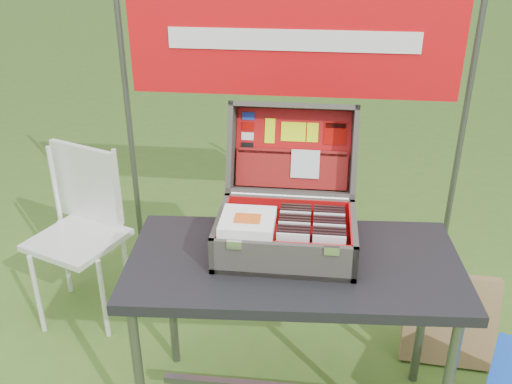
# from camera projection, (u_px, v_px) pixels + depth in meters

# --- Properties ---
(table) EXTENTS (1.22, 0.67, 0.74)m
(table) POSITION_uv_depth(u_px,v_px,m) (291.00, 340.00, 2.19)
(table) COLOR black
(table) RESTS_ON ground
(table_top) EXTENTS (1.22, 0.67, 0.04)m
(table_top) POSITION_uv_depth(u_px,v_px,m) (294.00, 264.00, 2.03)
(table_top) COLOR black
(table_top) RESTS_ON ground
(table_leg_fl) EXTENTS (0.04, 0.04, 0.70)m
(table_leg_fl) POSITION_uv_depth(u_px,v_px,m) (139.00, 378.00, 2.04)
(table_leg_fl) COLOR #59595B
(table_leg_fl) RESTS_ON ground
(table_leg_bl) EXTENTS (0.04, 0.04, 0.70)m
(table_leg_bl) POSITION_uv_depth(u_px,v_px,m) (171.00, 298.00, 2.46)
(table_leg_bl) COLOR #59595B
(table_leg_bl) RESTS_ON ground
(table_leg_br) EXTENTS (0.04, 0.04, 0.70)m
(table_leg_br) POSITION_uv_depth(u_px,v_px,m) (423.00, 316.00, 2.35)
(table_leg_br) COLOR #59595B
(table_leg_br) RESTS_ON ground
(suitcase) EXTENTS (0.50, 0.51, 0.44)m
(suitcase) POSITION_uv_depth(u_px,v_px,m) (288.00, 189.00, 2.03)
(suitcase) COLOR #3F3C36
(suitcase) RESTS_ON table
(suitcase_base_bottom) EXTENTS (0.50, 0.35, 0.02)m
(suitcase_base_bottom) POSITION_uv_depth(u_px,v_px,m) (285.00, 249.00, 2.07)
(suitcase_base_bottom) COLOR #3F3C36
(suitcase_base_bottom) RESTS_ON table_top
(suitcase_base_wall_front) EXTENTS (0.50, 0.02, 0.13)m
(suitcase_base_wall_front) POSITION_uv_depth(u_px,v_px,m) (282.00, 261.00, 1.90)
(suitcase_base_wall_front) COLOR #3F3C36
(suitcase_base_wall_front) RESTS_ON table_top
(suitcase_base_wall_back) EXTENTS (0.50, 0.02, 0.13)m
(suitcase_base_wall_back) POSITION_uv_depth(u_px,v_px,m) (289.00, 213.00, 2.19)
(suitcase_base_wall_back) COLOR #3F3C36
(suitcase_base_wall_back) RESTS_ON table_top
(suitcase_base_wall_left) EXTENTS (0.02, 0.35, 0.13)m
(suitcase_base_wall_left) POSITION_uv_depth(u_px,v_px,m) (220.00, 231.00, 2.07)
(suitcase_base_wall_left) COLOR #3F3C36
(suitcase_base_wall_left) RESTS_ON table_top
(suitcase_base_wall_right) EXTENTS (0.02, 0.35, 0.13)m
(suitcase_base_wall_right) POSITION_uv_depth(u_px,v_px,m) (353.00, 239.00, 2.02)
(suitcase_base_wall_right) COLOR #3F3C36
(suitcase_base_wall_right) RESTS_ON table_top
(suitcase_liner_floor) EXTENTS (0.46, 0.32, 0.01)m
(suitcase_liner_floor) POSITION_uv_depth(u_px,v_px,m) (286.00, 246.00, 2.06)
(suitcase_liner_floor) COLOR red
(suitcase_liner_floor) RESTS_ON suitcase_base_bottom
(suitcase_latch_left) EXTENTS (0.05, 0.01, 0.03)m
(suitcase_latch_left) POSITION_uv_depth(u_px,v_px,m) (234.00, 245.00, 1.88)
(suitcase_latch_left) COLOR silver
(suitcase_latch_left) RESTS_ON suitcase_base_wall_front
(suitcase_latch_right) EXTENTS (0.05, 0.01, 0.03)m
(suitcase_latch_right) POSITION_uv_depth(u_px,v_px,m) (332.00, 251.00, 1.84)
(suitcase_latch_right) COLOR silver
(suitcase_latch_right) RESTS_ON suitcase_base_wall_front
(suitcase_hinge) EXTENTS (0.45, 0.02, 0.02)m
(suitcase_hinge) POSITION_uv_depth(u_px,v_px,m) (289.00, 196.00, 2.17)
(suitcase_hinge) COLOR silver
(suitcase_hinge) RESTS_ON suitcase_base_wall_back
(suitcase_lid_back) EXTENTS (0.50, 0.14, 0.34)m
(suitcase_lid_back) POSITION_uv_depth(u_px,v_px,m) (293.00, 149.00, 2.27)
(suitcase_lid_back) COLOR #3F3C36
(suitcase_lid_back) RESTS_ON suitcase_base_wall_back
(suitcase_lid_rim_far) EXTENTS (0.50, 0.13, 0.06)m
(suitcase_lid_rim_far) POSITION_uv_depth(u_px,v_px,m) (294.00, 106.00, 2.20)
(suitcase_lid_rim_far) COLOR #3F3C36
(suitcase_lid_rim_far) RESTS_ON suitcase_lid_back
(suitcase_lid_rim_near) EXTENTS (0.50, 0.13, 0.06)m
(suitcase_lid_rim_near) POSITION_uv_depth(u_px,v_px,m) (290.00, 192.00, 2.24)
(suitcase_lid_rim_near) COLOR #3F3C36
(suitcase_lid_rim_near) RESTS_ON suitcase_lid_back
(suitcase_lid_rim_left) EXTENTS (0.02, 0.25, 0.38)m
(suitcase_lid_rim_left) POSITION_uv_depth(u_px,v_px,m) (232.00, 147.00, 2.24)
(suitcase_lid_rim_left) COLOR #3F3C36
(suitcase_lid_rim_left) RESTS_ON suitcase_lid_back
(suitcase_lid_rim_right) EXTENTS (0.02, 0.25, 0.38)m
(suitcase_lid_rim_right) POSITION_uv_depth(u_px,v_px,m) (354.00, 152.00, 2.19)
(suitcase_lid_rim_right) COLOR #3F3C36
(suitcase_lid_rim_right) RESTS_ON suitcase_lid_back
(suitcase_lid_liner) EXTENTS (0.45, 0.11, 0.30)m
(suitcase_lid_liner) POSITION_uv_depth(u_px,v_px,m) (293.00, 149.00, 2.26)
(suitcase_lid_liner) COLOR red
(suitcase_lid_liner) RESTS_ON suitcase_lid_back
(suitcase_liner_wall_front) EXTENTS (0.46, 0.01, 0.11)m
(suitcase_liner_wall_front) POSITION_uv_depth(u_px,v_px,m) (283.00, 256.00, 1.90)
(suitcase_liner_wall_front) COLOR red
(suitcase_liner_wall_front) RESTS_ON suitcase_base_bottom
(suitcase_liner_wall_back) EXTENTS (0.46, 0.01, 0.11)m
(suitcase_liner_wall_back) POSITION_uv_depth(u_px,v_px,m) (289.00, 212.00, 2.18)
(suitcase_liner_wall_back) COLOR red
(suitcase_liner_wall_back) RESTS_ON suitcase_base_bottom
(suitcase_liner_wall_left) EXTENTS (0.01, 0.32, 0.11)m
(suitcase_liner_wall_left) POSITION_uv_depth(u_px,v_px,m) (224.00, 229.00, 2.06)
(suitcase_liner_wall_left) COLOR red
(suitcase_liner_wall_left) RESTS_ON suitcase_base_bottom
(suitcase_liner_wall_right) EXTENTS (0.01, 0.32, 0.11)m
(suitcase_liner_wall_right) POSITION_uv_depth(u_px,v_px,m) (349.00, 236.00, 2.02)
(suitcase_liner_wall_right) COLOR red
(suitcase_liner_wall_right) RESTS_ON suitcase_base_bottom
(suitcase_lid_pocket) EXTENTS (0.44, 0.08, 0.14)m
(suitcase_lid_pocket) POSITION_uv_depth(u_px,v_px,m) (292.00, 170.00, 2.25)
(suitcase_lid_pocket) COLOR maroon
(suitcase_lid_pocket) RESTS_ON suitcase_lid_liner
(suitcase_pocket_edge) EXTENTS (0.43, 0.03, 0.03)m
(suitcase_pocket_edge) POSITION_uv_depth(u_px,v_px,m) (292.00, 152.00, 2.24)
(suitcase_pocket_edge) COLOR maroon
(suitcase_pocket_edge) RESTS_ON suitcase_lid_pocket
(suitcase_pocket_cd) EXTENTS (0.11, 0.05, 0.11)m
(suitcase_pocket_cd) POSITION_uv_depth(u_px,v_px,m) (305.00, 164.00, 2.23)
(suitcase_pocket_cd) COLOR silver
(suitcase_pocket_cd) RESTS_ON suitcase_lid_pocket
(lid_sticker_cc_a) EXTENTS (0.05, 0.01, 0.03)m
(lid_sticker_cc_a) POSITION_uv_depth(u_px,v_px,m) (248.00, 116.00, 2.26)
(lid_sticker_cc_a) COLOR #1933B2
(lid_sticker_cc_a) RESTS_ON suitcase_lid_liner
(lid_sticker_cc_b) EXTENTS (0.05, 0.01, 0.03)m
(lid_sticker_cc_b) POSITION_uv_depth(u_px,v_px,m) (248.00, 126.00, 2.26)
(lid_sticker_cc_b) COLOR #A20500
(lid_sticker_cc_b) RESTS_ON suitcase_lid_liner
(lid_sticker_cc_c) EXTENTS (0.05, 0.01, 0.03)m
(lid_sticker_cc_c) POSITION_uv_depth(u_px,v_px,m) (248.00, 136.00, 2.27)
(lid_sticker_cc_c) COLOR white
(lid_sticker_cc_c) RESTS_ON suitcase_lid_liner
(lid_sticker_cc_d) EXTENTS (0.05, 0.01, 0.03)m
(lid_sticker_cc_d) POSITION_uv_depth(u_px,v_px,m) (247.00, 146.00, 2.27)
(lid_sticker_cc_d) COLOR black
(lid_sticker_cc_d) RESTS_ON suitcase_lid_liner
(lid_card_neon_tall) EXTENTS (0.04, 0.04, 0.09)m
(lid_card_neon_tall) POSITION_uv_depth(u_px,v_px,m) (270.00, 131.00, 2.26)
(lid_card_neon_tall) COLOR #DBFC0B
(lid_card_neon_tall) RESTS_ON suitcase_lid_liner
(lid_card_neon_main) EXTENTS (0.10, 0.03, 0.07)m
(lid_card_neon_main) POSITION_uv_depth(u_px,v_px,m) (293.00, 132.00, 2.25)
(lid_card_neon_main) COLOR #DBFC0B
(lid_card_neon_main) RESTS_ON suitcase_lid_liner
(lid_card_neon_small) EXTENTS (0.04, 0.03, 0.07)m
(lid_card_neon_small) POSITION_uv_depth(u_px,v_px,m) (313.00, 133.00, 2.24)
(lid_card_neon_small) COLOR #DBFC0B
(lid_card_neon_small) RESTS_ON suitcase_lid_liner
(lid_sticker_band) EXTENTS (0.09, 0.03, 0.08)m
(lid_sticker_band) POSITION_uv_depth(u_px,v_px,m) (335.00, 133.00, 2.23)
(lid_sticker_band) COLOR #A20500
(lid_sticker_band) RESTS_ON suitcase_lid_liner
(lid_sticker_band_bar) EXTENTS (0.08, 0.01, 0.02)m
(lid_sticker_band_bar) POSITION_uv_depth(u_px,v_px,m) (336.00, 126.00, 2.23)
(lid_sticker_band_bar) COLOR black
(lid_sticker_band_bar) RESTS_ON suitcase_lid_liner
(cd_left_0) EXTENTS (0.11, 0.01, 0.13)m
(cd_left_0) POSITION_uv_depth(u_px,v_px,m) (293.00, 250.00, 1.91)
(cd_left_0) COLOR silver
(cd_left_0) RESTS_ON suitcase_liner_floor
(cd_left_1) EXTENTS (0.11, 0.01, 0.13)m
(cd_left_1) POSITION_uv_depth(u_px,v_px,m) (293.00, 247.00, 1.93)
(cd_left_1) COLOR black
(cd_left_1) RESTS_ON suitcase_liner_floor
(cd_left_2) EXTENTS (0.11, 0.01, 0.13)m
(cd_left_2) POSITION_uv_depth(u_px,v_px,m) (293.00, 244.00, 1.95)
(cd_left_2) COLOR black
(cd_left_2) RESTS_ON suitcase_liner_floor
(cd_left_3) EXTENTS (0.11, 0.01, 0.13)m
(cd_left_3) POSITION_uv_depth(u_px,v_px,m) (293.00, 241.00, 1.97)
(cd_left_3) COLOR black
(cd_left_3) RESTS_ON suitcase_liner_floor
(cd_left_4) EXTENTS (0.11, 0.01, 0.13)m
(cd_left_4) POSITION_uv_depth(u_px,v_px,m) (294.00, 238.00, 1.98)
(cd_left_4) COLOR silver
(cd_left_4) RESTS_ON suitcase_liner_floor
(cd_left_5) EXTENTS (0.11, 0.01, 0.13)m
(cd_left_5) POSITION_uv_depth(u_px,v_px,m) (294.00, 235.00, 2.00)
(cd_left_5) COLOR black
(cd_left_5) RESTS_ON suitcase_liner_floor
(cd_left_6) EXTENTS (0.11, 0.01, 0.13)m
(cd_left_6) POSITION_uv_depth(u_px,v_px,m) (294.00, 233.00, 2.02)
(cd_left_6) COLOR black
(cd_left_6) RESTS_ON suitcase_liner_floor
(cd_left_7) EXTENTS (0.11, 0.01, 0.13)m
(cd_left_7) POSITION_uv_depth(u_px,v_px,m) (295.00, 230.00, 2.03)
(cd_left_7) COLOR black
(cd_left_7) RESTS_ON suitcase_liner_floor
(cd_left_8) EXTENTS (0.11, 0.01, 0.13)m
(cd_left_8) POSITION_uv_depth(u_px,v_px,m) (295.00, 227.00, 2.05)
(cd_left_8) COLOR silver
(cd_left_8) RESTS_ON suitcase_liner_floor
(cd_left_9) EXTENTS (0.11, 0.01, 0.13)m
(cd_left_9) POSITION_uv_depth(u_px,v_px,m) (295.00, 224.00, 2.07)
(cd_left_9) COLOR black
(cd_left_9) RESTS_ON suitcase_liner_floor
(cd_left_10) EXTENTS (0.11, 0.01, 0.13)m
(cd_left_10) POSITION_uv_depth(u_px,v_px,m) (296.00, 222.00, 2.09)
(cd_left_10) COLOR black
(cd_left_10) RESTS_ON suitcase_liner_floor
(cd_left_11) EXTENTS (0.11, 0.01, 0.13)m
(cd_left_11) POSITION_uv_depth(u_px,v_px,m) (296.00, 219.00, 2.10)
(cd_left_11) COLOR black
(cd_left_11) RESTS_ON suitcase_liner_floor
(cd_right_0) EXTENTS (0.11, 0.01, 0.13)m
(cd_right_0) POSITION_uv_depth(u_px,v_px,m) (328.00, 252.00, 1.90)
(cd_right_0) COLOR silver
(cd_right_0) RESTS_ON suitcase_liner_floor
(cd_right_1) EXTENTS (0.11, 0.01, 0.13)m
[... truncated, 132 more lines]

